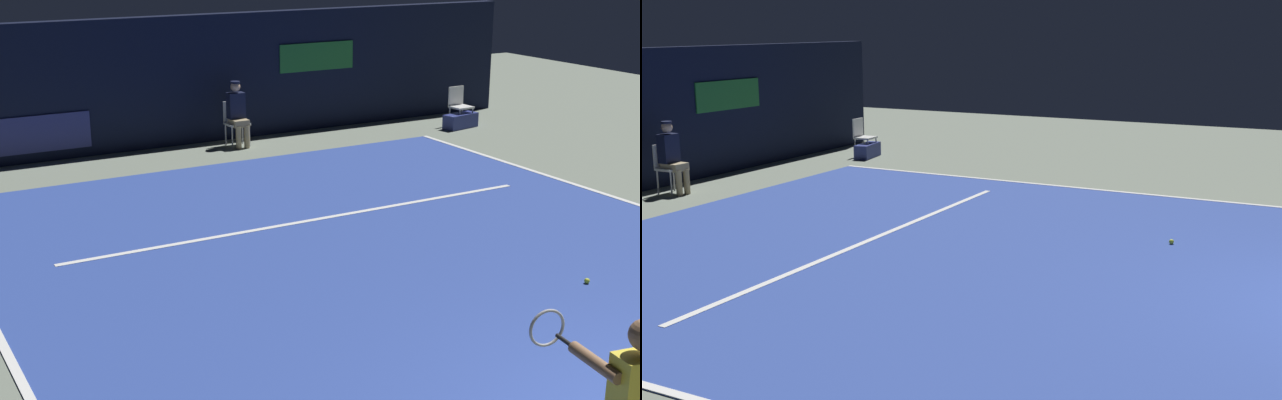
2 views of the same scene
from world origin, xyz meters
The scene contains 8 objects.
ground_plane centered at (0.00, 4.92, 0.00)m, with size 31.43×31.43×0.00m, color gray.
court_surface centered at (0.00, 4.92, 0.01)m, with size 9.86×11.84×0.01m, color #2D479E.
line_sideline_left centered at (4.88, 4.92, 0.01)m, with size 0.10×11.84×0.01m, color white.
line_service centered at (0.00, 6.99, 0.01)m, with size 7.69×0.10×0.01m, color white.
line_judge_on_chair centered at (1.06, 12.01, 0.69)m, with size 0.44×0.53×1.32m.
courtside_chair_near centered at (6.20, 11.35, 0.50)m, with size 0.46×0.43×0.88m.
tennis_ball centered at (1.72, 3.13, 0.05)m, with size 0.07×0.07×0.07m, color #CCE033.
equipment_bag centered at (6.10, 11.16, 0.16)m, with size 0.84×0.32×0.32m, color navy.
Camera 2 is at (-9.28, 0.74, 3.02)m, focal length 45.22 mm.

